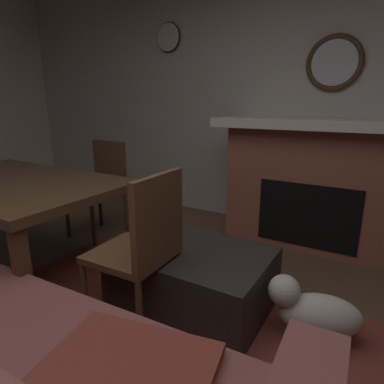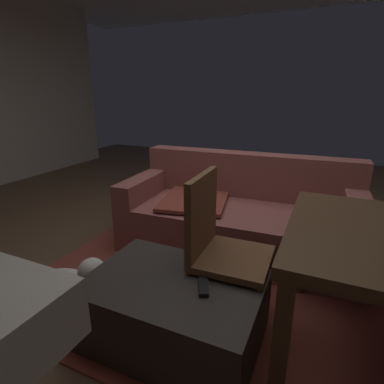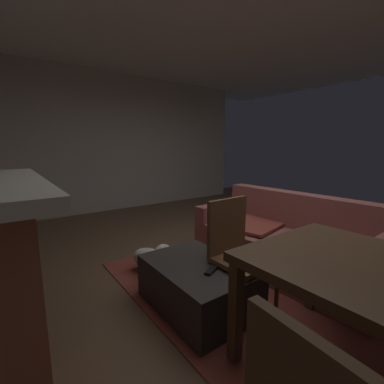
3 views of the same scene
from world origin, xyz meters
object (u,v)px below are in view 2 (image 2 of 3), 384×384
object	(u,v)px
tv_remote	(204,286)
dining_chair_west	(218,241)
ottoman_coffee_table	(174,310)
small_dog	(70,284)
couch	(239,217)

from	to	relation	value
tv_remote	dining_chair_west	world-z (taller)	dining_chair_west
ottoman_coffee_table	small_dog	distance (m)	0.75
ottoman_coffee_table	dining_chair_west	xyz separation A→B (m)	(0.15, 0.29, 0.33)
ottoman_coffee_table	couch	bearing A→B (deg)	88.89
dining_chair_west	small_dog	distance (m)	1.01
dining_chair_west	small_dog	size ratio (longest dim) A/B	1.78
couch	ottoman_coffee_table	size ratio (longest dim) A/B	2.15
couch	small_dog	bearing A→B (deg)	-121.01
small_dog	tv_remote	bearing A→B (deg)	3.10
ottoman_coffee_table	dining_chair_west	size ratio (longest dim) A/B	1.03
small_dog	ottoman_coffee_table	bearing A→B (deg)	3.80
ottoman_coffee_table	small_dog	size ratio (longest dim) A/B	1.83
couch	small_dog	xyz separation A→B (m)	(-0.77, -1.28, -0.11)
couch	dining_chair_west	bearing A→B (deg)	-82.26
ottoman_coffee_table	small_dog	world-z (taller)	ottoman_coffee_table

